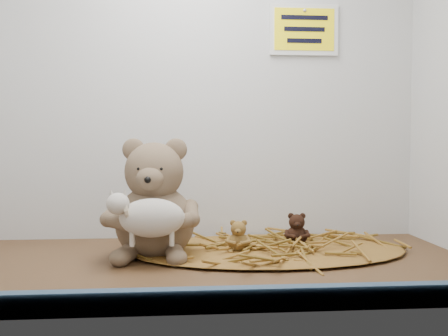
{
  "coord_description": "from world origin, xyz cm",
  "views": [
    {
      "loc": [
        -1.86,
        -101.88,
        25.35
      ],
      "look_at": [
        6.61,
        2.53,
        19.86
      ],
      "focal_mm": 40.0,
      "sensor_mm": 36.0,
      "label": 1
    }
  ],
  "objects": [
    {
      "name": "alcove_shell",
      "position": [
        0.0,
        9.0,
        45.0
      ],
      "size": [
        120.4,
        60.2,
        90.4
      ],
      "color": "#3F2B15",
      "rests_on": "ground"
    },
    {
      "name": "front_rail",
      "position": [
        0.0,
        -28.8,
        1.8
      ],
      "size": [
        119.28,
        2.2,
        3.6
      ],
      "primitive_type": "cube",
      "color": "#3C5B73",
      "rests_on": "shelf_floor"
    },
    {
      "name": "straw_bed",
      "position": [
        17.5,
        10.44,
        0.62
      ],
      "size": [
        63.77,
        37.03,
        1.23
      ],
      "primitive_type": "ellipsoid",
      "color": "brown",
      "rests_on": "shelf_floor"
    },
    {
      "name": "main_teddy",
      "position": [
        -8.28,
        8.45,
        13.08
      ],
      "size": [
        23.18,
        24.23,
        26.16
      ],
      "primitive_type": null,
      "rotation": [
        0.0,
        0.0,
        -0.1
      ],
      "color": "#78634A",
      "rests_on": "shelf_floor"
    },
    {
      "name": "toy_lamb",
      "position": [
        -8.28,
        -0.93,
        9.99
      ],
      "size": [
        17.22,
        10.51,
        11.13
      ],
      "primitive_type": null,
      "color": "silver",
      "rests_on": "main_teddy"
    },
    {
      "name": "mini_teddy_tan",
      "position": [
        10.27,
        7.69,
        4.75
      ],
      "size": [
        6.59,
        6.84,
        7.03
      ],
      "primitive_type": null,
      "rotation": [
        0.0,
        0.0,
        -0.17
      ],
      "color": "brown",
      "rests_on": "straw_bed"
    },
    {
      "name": "mini_teddy_brown",
      "position": [
        24.73,
        13.18,
        5.06
      ],
      "size": [
        7.01,
        7.31,
        7.66
      ],
      "primitive_type": null,
      "rotation": [
        0.0,
        0.0,
        -0.14
      ],
      "color": "black",
      "rests_on": "straw_bed"
    },
    {
      "name": "wall_sign",
      "position": [
        30.0,
        29.4,
        55.0
      ],
      "size": [
        16.0,
        1.2,
        11.0
      ],
      "primitive_type": "cube",
      "color": "yellow",
      "rests_on": "back_wall"
    }
  ]
}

